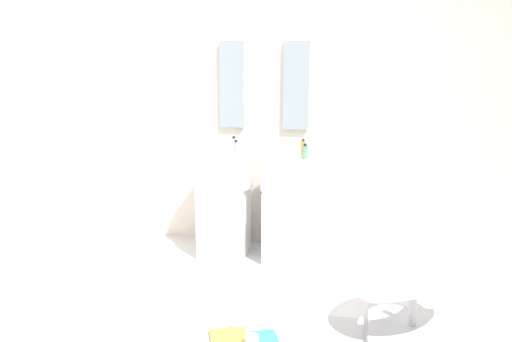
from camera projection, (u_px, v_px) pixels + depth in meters
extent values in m
cube|color=silver|center=(217.00, 330.00, 3.53)|extent=(4.80, 3.60, 0.04)
cube|color=beige|center=(265.00, 105.00, 4.80)|extent=(4.80, 0.10, 2.60)
cube|color=white|center=(224.00, 220.00, 4.71)|extent=(0.40, 0.40, 0.63)
cylinder|color=white|center=(223.00, 171.00, 4.61)|extent=(0.49, 0.49, 0.27)
cylinder|color=#B7BABF|center=(227.00, 147.00, 4.69)|extent=(0.02, 0.02, 0.10)
cube|color=white|center=(289.00, 225.00, 4.59)|extent=(0.40, 0.40, 0.63)
cylinder|color=white|center=(289.00, 174.00, 4.49)|extent=(0.49, 0.49, 0.27)
cylinder|color=#B7BABF|center=(292.00, 150.00, 4.58)|extent=(0.02, 0.02, 0.10)
cube|color=#8C9EA8|center=(232.00, 85.00, 4.74)|extent=(0.22, 0.03, 0.76)
cube|color=#8C9EA8|center=(296.00, 86.00, 4.63)|extent=(0.22, 0.03, 0.76)
cube|color=#B7BABF|center=(412.00, 329.00, 3.45)|extent=(0.56, 0.50, 0.06)
cylinder|color=#B7BABF|center=(413.00, 305.00, 3.41)|extent=(0.05, 0.05, 0.34)
torus|color=white|center=(416.00, 276.00, 3.37)|extent=(1.10, 1.10, 0.49)
cube|color=#38383D|center=(237.00, 340.00, 3.35)|extent=(0.32, 0.28, 0.02)
cube|color=teal|center=(258.00, 339.00, 3.36)|extent=(0.29, 0.24, 0.02)
cube|color=gold|center=(229.00, 337.00, 3.37)|extent=(0.29, 0.26, 0.02)
cylinder|color=white|center=(252.00, 342.00, 3.25)|extent=(0.09, 0.09, 0.09)
cylinder|color=#99999E|center=(236.00, 149.00, 4.51)|extent=(0.04, 0.04, 0.13)
cylinder|color=black|center=(236.00, 141.00, 4.50)|extent=(0.02, 0.02, 0.02)
cylinder|color=#59996B|center=(305.00, 152.00, 4.44)|extent=(0.05, 0.05, 0.11)
cylinder|color=black|center=(305.00, 145.00, 4.42)|extent=(0.03, 0.03, 0.02)
cylinder|color=silver|center=(234.00, 146.00, 4.68)|extent=(0.05, 0.05, 0.13)
cylinder|color=black|center=(234.00, 137.00, 4.67)|extent=(0.03, 0.03, 0.02)
cylinder|color=#C68C38|center=(303.00, 149.00, 4.54)|extent=(0.04, 0.04, 0.13)
cylinder|color=black|center=(303.00, 140.00, 4.52)|extent=(0.02, 0.02, 0.02)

